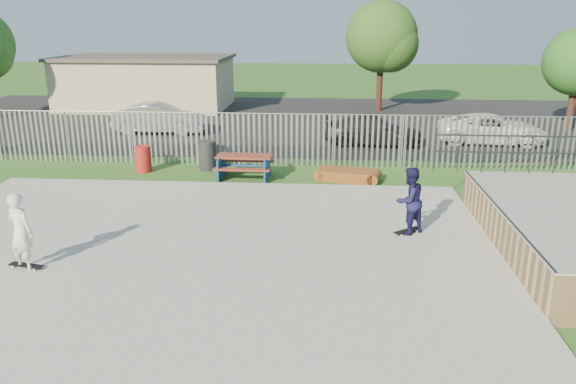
# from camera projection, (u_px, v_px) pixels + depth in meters

# --- Properties ---
(ground) EXTENTS (120.00, 120.00, 0.00)m
(ground) POSITION_uv_depth(u_px,v_px,m) (181.00, 259.00, 13.21)
(ground) COLOR #346121
(ground) RESTS_ON ground
(concrete_slab) EXTENTS (15.00, 12.00, 0.15)m
(concrete_slab) POSITION_uv_depth(u_px,v_px,m) (181.00, 257.00, 13.19)
(concrete_slab) COLOR #9F9F9A
(concrete_slab) RESTS_ON ground
(fence) EXTENTS (26.04, 16.02, 2.00)m
(fence) POSITION_uv_depth(u_px,v_px,m) (249.00, 169.00, 17.21)
(fence) COLOR gray
(fence) RESTS_ON ground
(picnic_table) EXTENTS (1.97, 1.63, 0.82)m
(picnic_table) POSITION_uv_depth(u_px,v_px,m) (244.00, 166.00, 19.85)
(picnic_table) COLOR maroon
(picnic_table) RESTS_ON ground
(funbox) EXTENTS (2.06, 1.36, 0.38)m
(funbox) POSITION_uv_depth(u_px,v_px,m) (348.00, 175.00, 19.61)
(funbox) COLOR brown
(funbox) RESTS_ON ground
(trash_bin_red) EXTENTS (0.58, 0.58, 0.97)m
(trash_bin_red) POSITION_uv_depth(u_px,v_px,m) (143.00, 159.00, 20.63)
(trash_bin_red) COLOR #A01F18
(trash_bin_red) RESTS_ON ground
(trash_bin_grey) EXTENTS (0.65, 0.65, 1.09)m
(trash_bin_grey) POSITION_uv_depth(u_px,v_px,m) (207.00, 155.00, 20.91)
(trash_bin_grey) COLOR #242426
(trash_bin_grey) RESTS_ON ground
(parking_lot) EXTENTS (40.00, 18.00, 0.02)m
(parking_lot) POSITION_uv_depth(u_px,v_px,m) (267.00, 120.00, 31.31)
(parking_lot) COLOR black
(parking_lot) RESTS_ON ground
(car_silver) EXTENTS (4.47, 1.64, 1.46)m
(car_silver) POSITION_uv_depth(u_px,v_px,m) (159.00, 119.00, 27.36)
(car_silver) COLOR silver
(car_silver) RESTS_ON parking_lot
(car_dark) EXTENTS (4.46, 1.97, 1.27)m
(car_dark) POSITION_uv_depth(u_px,v_px,m) (373.00, 130.00, 24.95)
(car_dark) COLOR black
(car_dark) RESTS_ON parking_lot
(car_white) EXTENTS (4.93, 2.63, 1.32)m
(car_white) POSITION_uv_depth(u_px,v_px,m) (492.00, 129.00, 25.17)
(car_white) COLOR white
(car_white) RESTS_ON parking_lot
(building) EXTENTS (10.40, 6.40, 3.20)m
(building) POSITION_uv_depth(u_px,v_px,m) (147.00, 82.00, 35.18)
(building) COLOR #C1B794
(building) RESTS_ON ground
(tree_mid) EXTENTS (4.21, 4.21, 6.50)m
(tree_mid) POSITION_uv_depth(u_px,v_px,m) (382.00, 37.00, 33.09)
(tree_mid) COLOR #3B2017
(tree_mid) RESTS_ON ground
(skateboard_a) EXTENTS (0.75, 0.65, 0.08)m
(skateboard_a) POSITION_uv_depth(u_px,v_px,m) (407.00, 231.00, 14.43)
(skateboard_a) COLOR black
(skateboard_a) RESTS_ON concrete_slab
(skateboard_b) EXTENTS (0.82, 0.36, 0.08)m
(skateboard_b) POSITION_uv_depth(u_px,v_px,m) (26.00, 266.00, 12.40)
(skateboard_b) COLOR black
(skateboard_b) RESTS_ON concrete_slab
(skater_navy) EXTENTS (1.07, 1.04, 1.74)m
(skater_navy) POSITION_uv_depth(u_px,v_px,m) (409.00, 201.00, 14.18)
(skater_navy) COLOR #15143F
(skater_navy) RESTS_ON concrete_slab
(skater_white) EXTENTS (0.74, 0.62, 1.74)m
(skater_white) POSITION_uv_depth(u_px,v_px,m) (21.00, 231.00, 12.16)
(skater_white) COLOR white
(skater_white) RESTS_ON concrete_slab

